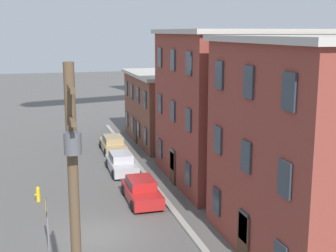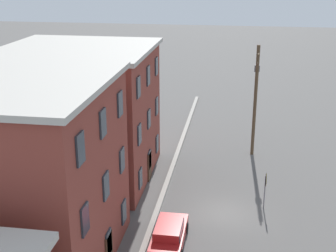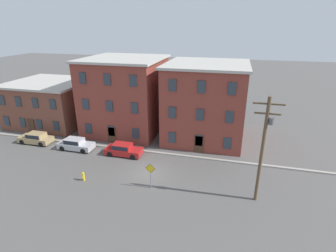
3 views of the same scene
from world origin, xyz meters
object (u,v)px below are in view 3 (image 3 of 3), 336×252
at_px(car_silver, 75,144).
at_px(car_red, 123,149).
at_px(car_tan, 36,138).
at_px(fire_hydrant, 83,176).
at_px(caution_sign, 150,172).
at_px(utility_pole, 263,146).

height_order(car_silver, car_red, same).
bearing_deg(car_red, car_tan, 178.85).
distance_m(car_tan, car_silver, 6.11).
relative_size(car_tan, car_silver, 1.00).
xyz_separation_m(car_silver, fire_hydrant, (4.75, -6.06, -0.27)).
distance_m(car_tan, caution_sign, 18.83).
relative_size(caution_sign, fire_hydrant, 2.77).
xyz_separation_m(car_tan, utility_pole, (27.50, -5.33, 4.62)).
height_order(car_tan, fire_hydrant, car_tan).
height_order(car_red, caution_sign, caution_sign).
xyz_separation_m(car_silver, utility_pole, (21.40, -4.99, 4.62)).
bearing_deg(caution_sign, car_tan, 161.42).
distance_m(car_silver, fire_hydrant, 7.70).
height_order(caution_sign, utility_pole, utility_pole).
bearing_deg(utility_pole, caution_sign, -176.12).
relative_size(car_silver, car_red, 1.00).
height_order(car_tan, utility_pole, utility_pole).
height_order(car_red, utility_pole, utility_pole).
bearing_deg(utility_pole, fire_hydrant, -176.33).
bearing_deg(car_tan, fire_hydrant, -30.54).
xyz_separation_m(car_tan, car_silver, (6.10, -0.34, 0.00)).
bearing_deg(car_silver, fire_hydrant, -51.92).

